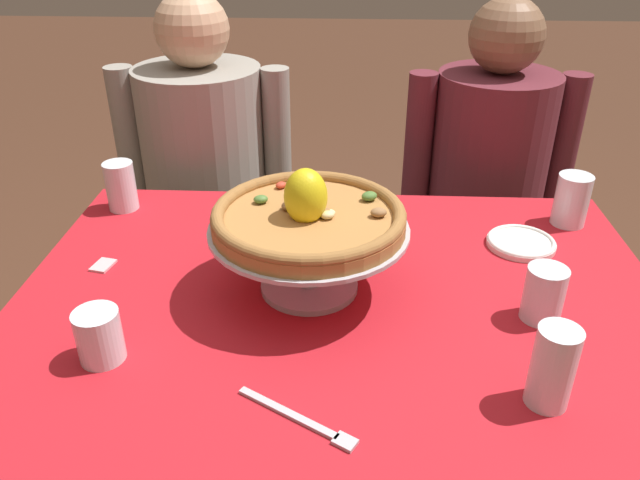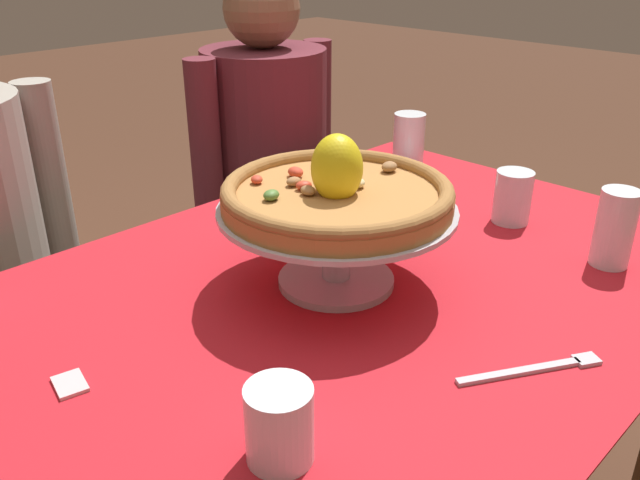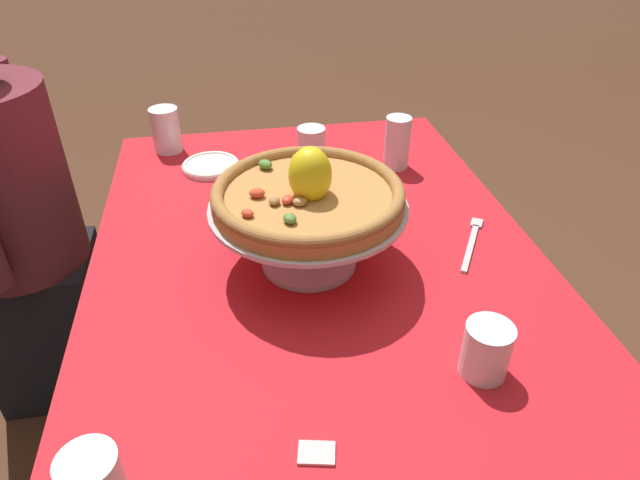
# 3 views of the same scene
# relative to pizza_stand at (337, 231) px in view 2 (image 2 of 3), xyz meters

# --- Properties ---
(dining_table) EXTENTS (1.24, 0.90, 0.72)m
(dining_table) POSITION_rel_pizza_stand_xyz_m (0.06, -0.02, -0.20)
(dining_table) COLOR brown
(dining_table) RESTS_ON ground
(pizza_stand) EXTENTS (0.37, 0.37, 0.13)m
(pizza_stand) POSITION_rel_pizza_stand_xyz_m (0.00, 0.00, 0.00)
(pizza_stand) COLOR #B7B7C1
(pizza_stand) RESTS_ON dining_table
(pizza) EXTENTS (0.35, 0.35, 0.12)m
(pizza) POSITION_rel_pizza_stand_xyz_m (-0.00, 0.00, 0.07)
(pizza) COLOR #AD753D
(pizza) RESTS_ON pizza_stand
(water_glass_front_right) EXTENTS (0.06, 0.06, 0.13)m
(water_glass_front_right) POSITION_rel_pizza_stand_xyz_m (0.37, -0.29, -0.03)
(water_glass_front_right) COLOR white
(water_glass_front_right) RESTS_ON dining_table
(water_glass_side_right) EXTENTS (0.07, 0.07, 0.10)m
(water_glass_side_right) POSITION_rel_pizza_stand_xyz_m (0.42, -0.07, -0.05)
(water_glass_side_right) COLOR silver
(water_glass_side_right) RESTS_ON dining_table
(water_glass_front_left) EXTENTS (0.07, 0.07, 0.09)m
(water_glass_front_left) POSITION_rel_pizza_stand_xyz_m (-0.32, -0.22, -0.05)
(water_glass_front_left) COLOR silver
(water_glass_front_left) RESTS_ON dining_table
(water_glass_back_right) EXTENTS (0.08, 0.08, 0.12)m
(water_glass_back_right) POSITION_rel_pizza_stand_xyz_m (0.58, 0.30, -0.04)
(water_glass_back_right) COLOR white
(water_glass_back_right) RESTS_ON dining_table
(side_plate) EXTENTS (0.15, 0.15, 0.02)m
(side_plate) POSITION_rel_pizza_stand_xyz_m (0.45, 0.18, -0.08)
(side_plate) COLOR white
(side_plate) RESTS_ON dining_table
(dinner_fork) EXTENTS (0.18, 0.12, 0.01)m
(dinner_fork) POSITION_rel_pizza_stand_xyz_m (0.01, -0.35, -0.09)
(dinner_fork) COLOR #B7B7C1
(dinner_fork) RESTS_ON dining_table
(sugar_packet) EXTENTS (0.05, 0.06, 0.00)m
(sugar_packet) POSITION_rel_pizza_stand_xyz_m (-0.43, 0.06, -0.09)
(sugar_packet) COLOR beige
(sugar_packet) RESTS_ON dining_table
(diner_right) EXTENTS (0.49, 0.34, 1.16)m
(diner_right) POSITION_rel_pizza_stand_xyz_m (0.48, 0.71, -0.26)
(diner_right) COLOR black
(diner_right) RESTS_ON ground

